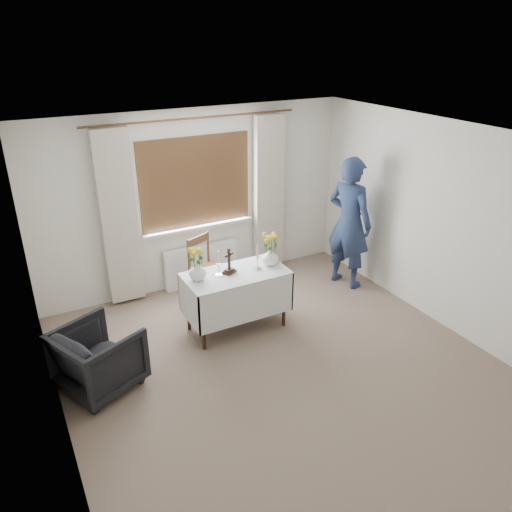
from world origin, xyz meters
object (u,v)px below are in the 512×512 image
at_px(altar_table, 236,301).
at_px(armchair, 98,358).
at_px(wooden_chair, 209,271).
at_px(wooden_cross, 229,261).
at_px(flower_vase_right, 270,257).
at_px(person, 349,223).
at_px(flower_vase_left, 197,271).

xyz_separation_m(altar_table, armchair, (-1.74, -0.34, -0.03)).
relative_size(altar_table, wooden_chair, 1.32).
bearing_deg(wooden_cross, flower_vase_right, -28.27).
bearing_deg(flower_vase_right, altar_table, -178.91).
bearing_deg(wooden_chair, person, -35.25).
relative_size(flower_vase_left, flower_vase_right, 1.02).
bearing_deg(armchair, wooden_chair, -82.10).
height_order(wooden_chair, wooden_cross, wooden_cross).
bearing_deg(wooden_chair, wooden_cross, -116.17).
distance_m(flower_vase_left, flower_vase_right, 0.94).
bearing_deg(flower_vase_left, wooden_cross, -2.77).
distance_m(armchair, wooden_cross, 1.81).
distance_m(person, wooden_cross, 2.02).
bearing_deg(wooden_cross, altar_table, -56.60).
distance_m(armchair, flower_vase_right, 2.30).
height_order(wooden_cross, flower_vase_left, wooden_cross).
bearing_deg(flower_vase_left, altar_table, -7.33).
bearing_deg(wooden_chair, flower_vase_right, -78.71).
relative_size(wooden_chair, flower_vase_left, 4.32).
bearing_deg(flower_vase_right, flower_vase_left, 176.91).
distance_m(altar_table, person, 2.04).
height_order(wooden_chair, person, person).
xyz_separation_m(wooden_chair, wooden_cross, (-0.03, -0.70, 0.45)).
relative_size(person, flower_vase_left, 8.65).
height_order(person, flower_vase_left, person).
height_order(armchair, wooden_cross, wooden_cross).
bearing_deg(flower_vase_left, person, 6.52).
bearing_deg(flower_vase_right, wooden_cross, 176.68).
relative_size(wooden_cross, flower_vase_right, 1.49).
bearing_deg(altar_table, armchair, -169.04).
bearing_deg(person, flower_vase_right, 84.76).
bearing_deg(wooden_chair, armchair, -171.43).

